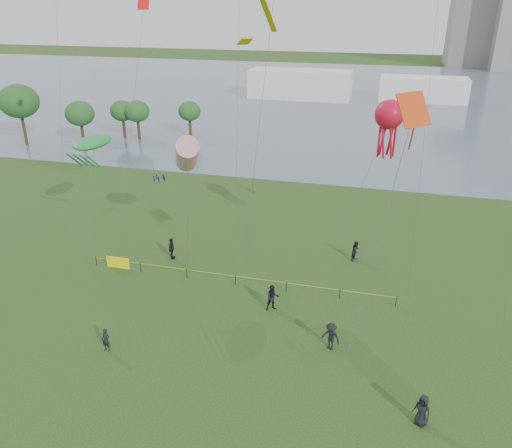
# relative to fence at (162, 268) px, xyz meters

# --- Properties ---
(lake) EXTENTS (400.00, 120.00, 0.08)m
(lake) POSITION_rel_fence_xyz_m (9.23, 84.31, -0.53)
(lake) COLOR slate
(lake) RESTS_ON ground_plane
(building_low) EXTENTS (16.00, 18.00, 28.00)m
(building_low) POSITION_rel_fence_xyz_m (41.23, 152.31, 13.45)
(building_low) COLOR slate
(building_low) RESTS_ON ground_plane
(pavilion_left) EXTENTS (22.00, 8.00, 6.00)m
(pavilion_left) POSITION_rel_fence_xyz_m (-2.77, 79.31, 2.45)
(pavilion_left) COLOR white
(pavilion_left) RESTS_ON ground_plane
(pavilion_right) EXTENTS (18.00, 7.00, 5.00)m
(pavilion_right) POSITION_rel_fence_xyz_m (23.23, 82.31, 1.95)
(pavilion_right) COLOR white
(pavilion_right) RESTS_ON ground_plane
(trees) EXTENTS (26.67, 15.61, 8.94)m
(trees) POSITION_rel_fence_xyz_m (-28.36, 34.13, 4.79)
(trees) COLOR #322617
(trees) RESTS_ON ground_plane
(fence) EXTENTS (24.07, 0.07, 1.05)m
(fence) POSITION_rel_fence_xyz_m (0.00, 0.00, 0.00)
(fence) COLOR black
(fence) RESTS_ON ground_plane
(spectator_a) EXTENTS (1.18, 1.10, 1.95)m
(spectator_a) POSITION_rel_fence_xyz_m (9.64, -2.58, 0.42)
(spectator_a) COLOR black
(spectator_a) RESTS_ON ground_plane
(spectator_b) EXTENTS (1.39, 1.09, 1.89)m
(spectator_b) POSITION_rel_fence_xyz_m (14.13, -5.94, 0.39)
(spectator_b) COLOR black
(spectator_b) RESTS_ON ground_plane
(spectator_c) EXTENTS (0.58, 1.15, 1.89)m
(spectator_c) POSITION_rel_fence_xyz_m (-0.32, 2.73, 0.39)
(spectator_c) COLOR black
(spectator_c) RESTS_ON ground_plane
(spectator_d) EXTENTS (1.08, 0.98, 1.85)m
(spectator_d) POSITION_rel_fence_xyz_m (19.39, -10.87, 0.37)
(spectator_d) COLOR black
(spectator_d) RESTS_ON ground_plane
(spectator_f) EXTENTS (0.60, 0.42, 1.57)m
(spectator_f) POSITION_rel_fence_xyz_m (0.56, -9.57, 0.23)
(spectator_f) COLOR black
(spectator_f) RESTS_ON ground_plane
(spectator_g) EXTENTS (0.95, 1.04, 1.75)m
(spectator_g) POSITION_rel_fence_xyz_m (14.79, 6.35, 0.32)
(spectator_g) COLOR black
(spectator_g) RESTS_ON ground_plane
(kite_windsock) EXTENTS (4.18, 5.00, 11.47)m
(kite_windsock) POSITION_rel_fence_xyz_m (1.97, 1.73, 9.05)
(kite_windsock) COLOR #3F3F42
(kite_creature) EXTENTS (2.36, 5.84, 10.31)m
(kite_creature) POSITION_rel_fence_xyz_m (-6.06, 2.11, 9.31)
(kite_creature) COLOR #3F3F42
(kite_octopus) EXTENTS (5.06, 7.91, 14.18)m
(kite_octopus) POSITION_rel_fence_xyz_m (16.26, 2.43, 12.53)
(kite_octopus) COLOR #3F3F42
(kite_delta) EXTENTS (3.85, 11.37, 16.70)m
(kite_delta) POSITION_rel_fence_xyz_m (16.97, -10.66, 14.72)
(kite_delta) COLOR #3F3F42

